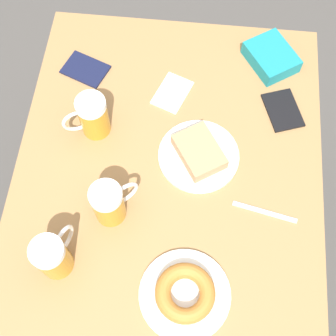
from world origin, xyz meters
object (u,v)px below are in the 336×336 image
plate_with_donut (185,294)px  beer_mug_right (109,203)px  beer_mug_center (92,116)px  passport_far_edge (283,110)px  napkin_folded (172,93)px  fork (265,212)px  plate_with_cake (199,154)px  beer_mug_left (53,256)px  passport_near_edge (85,69)px  blue_pouch (271,57)px

plate_with_donut → beer_mug_right: 0.28m
beer_mug_center → passport_far_edge: bearing=-167.9°
napkin_folded → fork: 0.43m
plate_with_cake → beer_mug_left: 0.45m
beer_mug_right → plate_with_cake: bearing=-139.2°
fork → beer_mug_left: bearing=20.0°
napkin_folded → passport_far_edge: (-0.32, 0.03, 0.00)m
passport_near_edge → passport_far_edge: size_ratio=1.01×
passport_far_edge → passport_near_edge: bearing=-8.1°
beer_mug_left → passport_near_edge: bearing=-86.4°
napkin_folded → passport_near_edge: passport_near_edge is taller
fork → beer_mug_center: bearing=-22.9°
plate_with_cake → beer_mug_right: beer_mug_right is taller
beer_mug_left → napkin_folded: bearing=-113.7°
plate_with_cake → blue_pouch: size_ratio=1.18×
blue_pouch → napkin_folded: bearing=26.7°
plate_with_cake → beer_mug_center: 0.30m
beer_mug_right → fork: 0.39m
plate_with_cake → plate_with_donut: size_ratio=1.00×
passport_near_edge → passport_far_edge: bearing=171.9°
passport_near_edge → passport_far_edge: (-0.58, 0.08, 0.00)m
beer_mug_left → fork: (-0.50, -0.18, -0.06)m
beer_mug_right → napkin_folded: 0.40m
napkin_folded → beer_mug_center: bearing=34.5°
passport_far_edge → plate_with_donut: bearing=66.7°
beer_mug_center → passport_near_edge: (0.06, -0.19, -0.06)m
plate_with_donut → beer_mug_right: bearing=-43.0°
beer_mug_center → beer_mug_right: bearing=109.3°
fork → blue_pouch: bearing=-90.9°
beer_mug_center → napkin_folded: bearing=-145.5°
beer_mug_center → beer_mug_right: (-0.08, 0.24, 0.00)m
plate_with_donut → fork: (-0.18, -0.23, -0.02)m
passport_near_edge → passport_far_edge: 0.58m
beer_mug_center → blue_pouch: size_ratio=0.71×
fork → blue_pouch: 0.48m
plate_with_cake → passport_far_edge: (-0.23, -0.17, -0.01)m
beer_mug_center → plate_with_cake: bearing=168.8°
fork → passport_near_edge: passport_near_edge is taller
plate_with_donut → plate_with_cake: bearing=-90.8°
beer_mug_right → passport_far_edge: 0.56m
passport_far_edge → beer_mug_left: bearing=42.1°
beer_mug_center → beer_mug_left: bearing=85.9°
beer_mug_right → passport_far_edge: size_ratio=0.89×
plate_with_cake → beer_mug_center: (0.29, -0.06, 0.05)m
plate_with_cake → napkin_folded: (0.09, -0.19, -0.02)m
beer_mug_center → napkin_folded: size_ratio=0.93×
plate_with_donut → napkin_folded: bearing=-81.4°
plate_with_donut → passport_near_edge: plate_with_donut is taller
plate_with_donut → beer_mug_center: beer_mug_center is taller
napkin_folded → fork: size_ratio=0.85×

